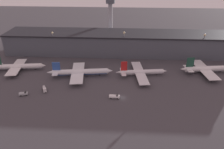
{
  "coord_description": "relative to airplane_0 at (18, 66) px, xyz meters",
  "views": [
    {
      "loc": [
        0.43,
        -115.44,
        76.76
      ],
      "look_at": [
        -7.36,
        19.61,
        6.0
      ],
      "focal_mm": 35.0,
      "sensor_mm": 36.0,
      "label": 1
    }
  ],
  "objects": [
    {
      "name": "ground",
      "position": [
        81.81,
        -33.93,
        -3.36
      ],
      "size": [
        600.0,
        600.0,
        0.0
      ],
      "primitive_type": "plane",
      "color": "#423F44"
    },
    {
      "name": "terminal_building",
      "position": [
        81.81,
        41.5,
        6.36
      ],
      "size": [
        213.08,
        30.13,
        19.36
      ],
      "color": "#4C515B",
      "rests_on": "ground"
    },
    {
      "name": "airplane_0",
      "position": [
        0.0,
        0.0,
        0.0
      ],
      "size": [
        42.89,
        30.88,
        13.24
      ],
      "rotation": [
        0.0,
        0.0,
        0.13
      ],
      "color": "white",
      "rests_on": "ground"
    },
    {
      "name": "airplane_1",
      "position": [
        50.1,
        -7.18,
        0.22
      ],
      "size": [
        48.88,
        35.33,
        11.98
      ],
      "rotation": [
        0.0,
        0.0,
        0.13
      ],
      "color": "white",
      "rests_on": "ground"
    },
    {
      "name": "airplane_2",
      "position": [
        95.5,
        -3.33,
        -0.38
      ],
      "size": [
        38.86,
        38.31,
        11.93
      ],
      "rotation": [
        0.0,
        0.0,
        0.13
      ],
      "color": "silver",
      "rests_on": "ground"
    },
    {
      "name": "airplane_3",
      "position": [
        145.11,
        3.6,
        0.24
      ],
      "size": [
        40.71,
        35.43,
        13.36
      ],
      "rotation": [
        0.0,
        0.0,
        0.13
      ],
      "color": "white",
      "rests_on": "ground"
    },
    {
      "name": "service_vehicle_0",
      "position": [
        30.63,
        -29.14,
        -1.66
      ],
      "size": [
        4.5,
        6.66,
        3.3
      ],
      "rotation": [
        0.0,
        0.0,
        -1.13
      ],
      "color": "white",
      "rests_on": "ground"
    },
    {
      "name": "service_vehicle_1",
      "position": [
        18.87,
        -34.95,
        -2.06
      ],
      "size": [
        5.73,
        3.39,
        2.75
      ],
      "rotation": [
        0.0,
        0.0,
        0.22
      ],
      "color": "#9EA3A8",
      "rests_on": "ground"
    },
    {
      "name": "service_vehicle_2",
      "position": [
        77.21,
        -34.8,
        -2.09
      ],
      "size": [
        6.71,
        2.89,
        2.68
      ],
      "rotation": [
        0.0,
        0.0,
        -0.05
      ],
      "color": "white",
      "rests_on": "ground"
    },
    {
      "name": "lamp_post_0",
      "position": [
        20.21,
        30.63,
        11.15
      ],
      "size": [
        1.8,
        1.8,
        22.49
      ],
      "color": "slate",
      "rests_on": "ground"
    },
    {
      "name": "lamp_post_1",
      "position": [
        82.18,
        30.63,
        11.76
      ],
      "size": [
        1.8,
        1.8,
        23.57
      ],
      "color": "slate",
      "rests_on": "ground"
    },
    {
      "name": "lamp_post_2",
      "position": [
        149.28,
        30.63,
        11.29
      ],
      "size": [
        1.8,
        1.8,
        22.73
      ],
      "color": "slate",
      "rests_on": "ground"
    },
    {
      "name": "control_tower",
      "position": [
        67.65,
        74.7,
        23.25
      ],
      "size": [
        9.0,
        9.0,
        46.01
      ],
      "color": "#99999E",
      "rests_on": "ground"
    }
  ]
}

